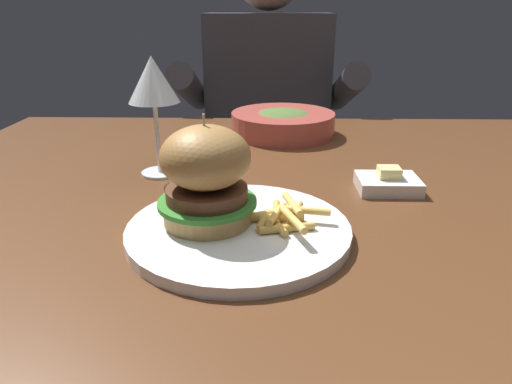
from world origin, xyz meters
TOP-DOWN VIEW (x-y plane):
  - dining_table at (0.00, 0.00)m, footprint 1.21×0.91m
  - main_plate at (-0.04, -0.17)m, footprint 0.27×0.27m
  - burger_sandwich at (-0.08, -0.16)m, footprint 0.12×0.12m
  - fries_pile at (0.01, -0.17)m, footprint 0.11×0.11m
  - wine_glass at (-0.19, 0.04)m, footprint 0.08×0.08m
  - butter_dish at (0.17, -0.02)m, footprint 0.09×0.07m
  - soup_bowl at (0.02, 0.30)m, footprint 0.22×0.22m
  - diner_person at (-0.01, 0.73)m, footprint 0.51×0.36m

SIDE VIEW (x-z plane):
  - diner_person at x=-0.01m, z-range -0.02..1.15m
  - dining_table at x=0.00m, z-range 0.28..1.02m
  - main_plate at x=-0.04m, z-range 0.74..0.75m
  - butter_dish at x=0.17m, z-range 0.73..0.77m
  - fries_pile at x=0.01m, z-range 0.75..0.78m
  - soup_bowl at x=0.02m, z-range 0.74..0.79m
  - burger_sandwich at x=-0.08m, z-range 0.75..0.88m
  - wine_glass at x=-0.19m, z-range 0.79..0.98m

